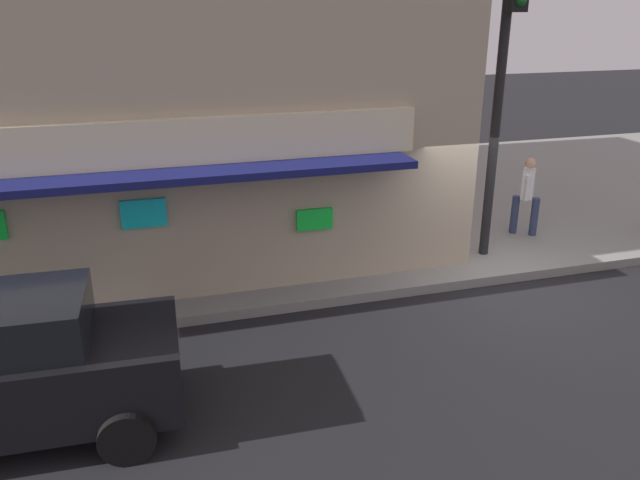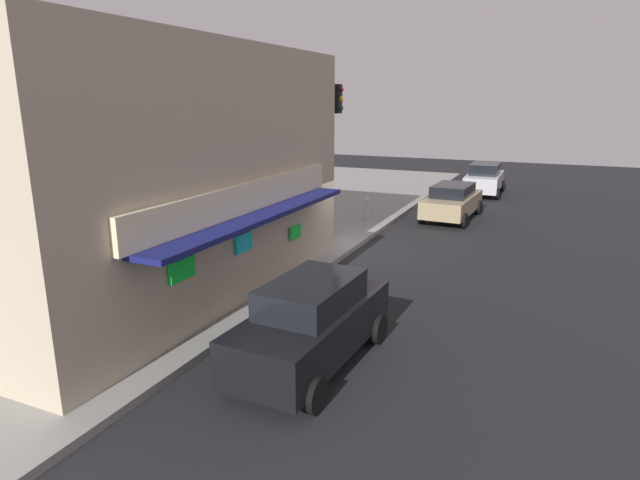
{
  "view_description": "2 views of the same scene",
  "coord_description": "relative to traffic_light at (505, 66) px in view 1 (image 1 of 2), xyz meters",
  "views": [
    {
      "loc": [
        -6.06,
        -9.21,
        4.88
      ],
      "look_at": [
        -3.33,
        0.01,
        1.24
      ],
      "focal_mm": 35.63,
      "sensor_mm": 36.0,
      "label": 1
    },
    {
      "loc": [
        -16.73,
        -6.25,
        5.15
      ],
      "look_at": [
        -2.53,
        0.14,
        1.03
      ],
      "focal_mm": 29.93,
      "sensor_mm": 36.0,
      "label": 2
    }
  ],
  "objects": [
    {
      "name": "ground_plane",
      "position": [
        -0.38,
        -0.98,
        -3.78
      ],
      "size": [
        62.45,
        62.45,
        0.0
      ],
      "primitive_type": "plane",
      "color": "black"
    },
    {
      "name": "sidewalk",
      "position": [
        -0.38,
        4.17,
        -3.69
      ],
      "size": [
        41.64,
        10.3,
        0.18
      ],
      "primitive_type": "cube",
      "color": "gray",
      "rests_on": "ground_plane"
    },
    {
      "name": "corner_building",
      "position": [
        -6.21,
        4.43,
        -0.45
      ],
      "size": [
        11.32,
        10.39,
        6.32
      ],
      "color": "tan",
      "rests_on": "sidewalk"
    },
    {
      "name": "traffic_light",
      "position": [
        0.0,
        0.0,
        0.0
      ],
      "size": [
        0.32,
        0.58,
        5.66
      ],
      "color": "black",
      "rests_on": "sidewalk"
    },
    {
      "name": "trash_can",
      "position": [
        -6.11,
        0.07,
        -3.22
      ],
      "size": [
        0.59,
        0.59,
        0.77
      ],
      "primitive_type": "cylinder",
      "color": "#2D2D2D",
      "rests_on": "sidewalk"
    },
    {
      "name": "pedestrian",
      "position": [
        1.38,
        0.85,
        -2.69
      ],
      "size": [
        0.55,
        0.52,
        1.66
      ],
      "color": "navy",
      "rests_on": "sidewalk"
    }
  ]
}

